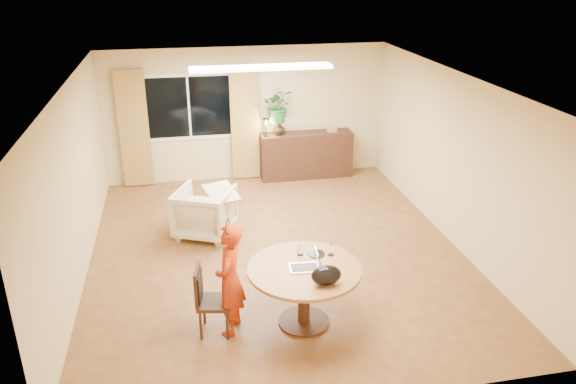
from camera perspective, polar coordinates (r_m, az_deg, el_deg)
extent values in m
plane|color=brown|center=(8.58, -1.19, -6.06)|extent=(6.50, 6.50, 0.00)
plane|color=white|center=(7.67, -1.35, 11.21)|extent=(6.50, 6.50, 0.00)
plane|color=beige|center=(11.10, -4.24, 7.90)|extent=(5.50, 0.00, 5.50)
plane|color=beige|center=(8.06, -20.88, 0.60)|extent=(0.00, 6.50, 6.50)
plane|color=beige|center=(8.90, 16.47, 3.23)|extent=(0.00, 6.50, 6.50)
cube|color=white|center=(10.96, -10.03, 8.51)|extent=(1.70, 0.02, 1.30)
cube|color=black|center=(10.95, -10.03, 8.49)|extent=(1.55, 0.01, 1.15)
cube|color=white|center=(10.95, -10.03, 8.49)|extent=(0.04, 0.01, 1.15)
cube|color=olive|center=(11.01, -15.38, 6.18)|extent=(0.55, 0.08, 2.25)
cube|color=olive|center=(11.05, -4.41, 6.99)|extent=(0.55, 0.08, 2.25)
cube|color=white|center=(8.84, -2.73, 12.51)|extent=(2.20, 0.35, 0.05)
cylinder|color=brown|center=(6.65, 1.68, -7.85)|extent=(1.35, 1.35, 0.04)
cylinder|color=black|center=(6.86, 1.64, -10.62)|extent=(0.15, 0.15, 0.73)
cylinder|color=black|center=(7.05, 1.61, -12.98)|extent=(0.62, 0.62, 0.03)
imported|color=red|center=(6.59, -5.90, -8.81)|extent=(0.59, 0.48, 1.40)
imported|color=#BFB597|center=(9.02, -8.45, -2.01)|extent=(1.13, 1.14, 0.79)
cube|color=black|center=(11.31, 1.85, 3.78)|extent=(1.83, 0.45, 0.92)
imported|color=black|center=(11.03, -0.90, 6.47)|extent=(0.28, 0.28, 0.25)
imported|color=#266729|center=(10.91, -0.98, 8.75)|extent=(0.64, 0.56, 0.66)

